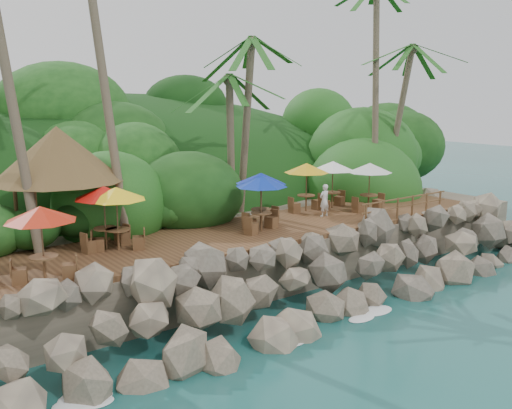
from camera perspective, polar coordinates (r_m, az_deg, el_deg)
ground at (r=21.44m, az=9.85°, el=-11.48°), size 140.00×140.00×0.00m
land_base at (r=33.61m, az=-10.27°, el=-1.28°), size 32.00×25.20×2.10m
jungle_hill at (r=40.54m, az=-14.99°, el=-0.87°), size 44.80×28.00×15.40m
seawall at (r=22.36m, az=6.20°, el=-7.27°), size 29.00×4.00×2.30m
terrace at (r=25.01m, az=-0.00°, el=-2.70°), size 26.00×5.00×0.20m
jungle_foliage at (r=32.98m, az=-9.43°, el=-3.37°), size 44.00×16.00×12.00m
foam_line at (r=21.62m, az=9.27°, el=-11.18°), size 25.20×0.80×0.06m
palms at (r=28.07m, az=-0.50°, el=19.68°), size 27.90×6.91×14.50m
palapa at (r=24.04m, az=-19.27°, el=4.81°), size 5.24×5.24×4.60m
dining_clusters at (r=23.71m, az=-3.79°, el=1.74°), size 21.01×5.43×2.43m
railing at (r=28.16m, az=14.75°, el=-0.03°), size 6.10×0.10×1.00m
waiter at (r=27.56m, az=6.87°, el=0.41°), size 0.58×0.39×1.58m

